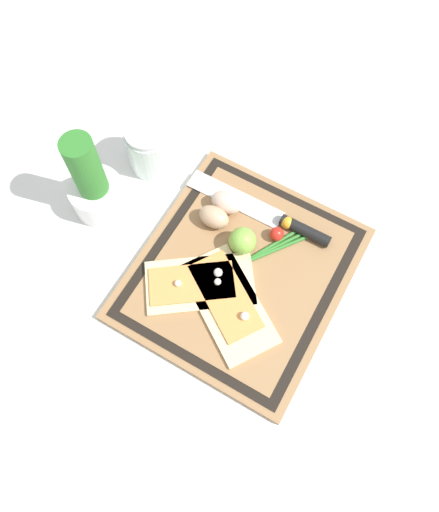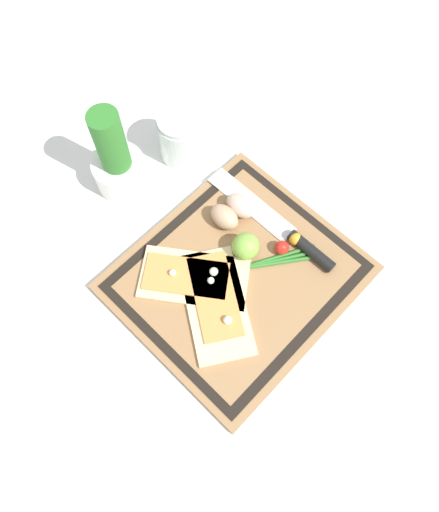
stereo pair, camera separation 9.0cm
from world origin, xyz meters
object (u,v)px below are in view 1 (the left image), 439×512
Objects in this scene: pizza_slice_near at (228,302)px; pizza_slice_far at (198,283)px; knife at (281,220)px; cherry_tomato_red at (277,234)px; herb_pot at (94,187)px; egg_pink at (226,203)px; lime at (242,241)px; sauce_jar at (150,150)px; egg_brown at (214,217)px; cherry_tomato_yellow at (287,223)px.

pizza_slice_near is 1.06× the size of pizza_slice_far.
cherry_tomato_red is at bearing -169.08° from knife.
pizza_slice_far is 0.26m from herb_pot.
pizza_slice_far is 0.20m from knife.
egg_pink is 1.17× the size of lime.
sauce_jar is (-0.00, 0.29, 0.02)m from knife.
egg_pink is (0.17, 0.10, 0.02)m from pizza_slice_near.
cherry_tomato_red is (0.16, -0.02, 0.01)m from pizza_slice_near.
pizza_slice_far is at bearing 162.74° from lime.
herb_pot is at bearing 116.06° from egg_pink.
egg_pink is 2.22× the size of cherry_tomato_red.
herb_pot is at bearing 112.27° from knife.
herb_pot is (-0.07, 0.22, 0.03)m from egg_brown.
pizza_slice_far is at bearing 158.92° from knife.
cherry_tomato_yellow is at bearing -10.82° from cherry_tomato_red.
herb_pot is at bearing 107.89° from egg_brown.
pizza_slice_near is 0.19m from egg_pink.
egg_brown is (0.13, 0.10, 0.02)m from pizza_slice_near.
lime reaches higher than pizza_slice_far.
egg_pink is at bearing 101.41° from cherry_tomato_yellow.
cherry_tomato_yellow is 0.31m from sauce_jar.
egg_brown is 0.30× the size of herb_pot.
cherry_tomato_red is at bearing -27.14° from pizza_slice_far.
egg_pink reaches higher than cherry_tomato_yellow.
egg_brown is at bearing 75.18° from lime.
herb_pot is (-0.13, 0.33, 0.04)m from knife.
pizza_slice_near is at bearing 174.29° from cherry_tomato_red.
pizza_slice_near is at bearing -100.33° from herb_pot.
pizza_slice_near is 9.49× the size of cherry_tomato_yellow.
knife is 0.09m from lime.
knife is at bearing -2.77° from pizza_slice_near.
egg_brown is at bearing 104.50° from cherry_tomato_red.
knife is at bearing -76.24° from egg_pink.
egg_pink is 0.55× the size of sauce_jar.
cherry_tomato_yellow is at bearing -68.78° from herb_pot.
cherry_tomato_yellow is 0.12× the size of herb_pot.
lime is at bearing -104.82° from egg_brown.
egg_pink is (-0.03, 0.11, 0.01)m from knife.
cherry_tomato_yellow is at bearing -99.19° from knife.
egg_pink is at bearing -6.43° from egg_brown.
knife is 0.29m from sauce_jar.
knife is 4.99× the size of egg_brown.
cherry_tomato_yellow is at bearing -32.92° from lime.
herb_pot is at bearing 78.14° from pizza_slice_far.
pizza_slice_far is 3.64× the size of egg_brown.
lime is 0.29m from herb_pot.
lime is (-0.02, -0.07, 0.01)m from egg_brown.
herb_pot is 0.14m from sauce_jar.
lime is at bearing -17.26° from pizza_slice_far.
lime is at bearing -130.41° from egg_pink.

